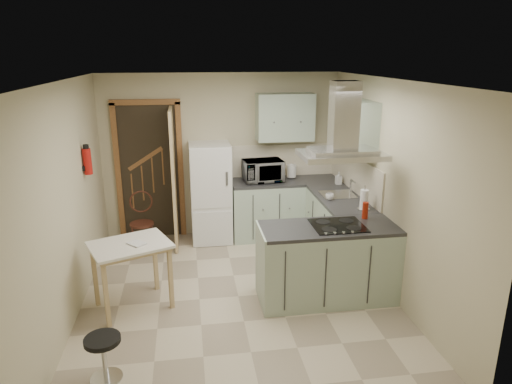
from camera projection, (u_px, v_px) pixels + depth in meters
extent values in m
plane|color=beige|center=(238.00, 296.00, 5.42)|extent=(4.20, 4.20, 0.00)
plane|color=silver|center=(235.00, 81.00, 4.69)|extent=(4.20, 4.20, 0.00)
plane|color=#BFB694|center=(222.00, 156.00, 7.04)|extent=(3.60, 0.00, 3.60)
plane|color=#BFB694|center=(67.00, 204.00, 4.80)|extent=(0.00, 4.20, 4.20)
plane|color=#BFB694|center=(390.00, 189.00, 5.32)|extent=(0.00, 4.20, 4.20)
cube|color=brown|center=(150.00, 171.00, 6.91)|extent=(1.10, 0.12, 2.10)
cube|color=white|center=(211.00, 193.00, 6.88)|extent=(0.60, 0.60, 1.50)
cube|color=#9EB2A0|center=(267.00, 209.00, 7.09)|extent=(1.08, 0.60, 0.90)
cube|color=#9EB2A0|center=(332.00, 221.00, 6.57)|extent=(0.60, 1.95, 0.90)
cube|color=beige|center=(283.00, 160.00, 7.20)|extent=(1.68, 0.02, 0.50)
cube|color=#9EB2A0|center=(285.00, 117.00, 6.84)|extent=(0.85, 0.35, 0.70)
cube|color=#9EB2A0|center=(353.00, 127.00, 5.92)|extent=(0.35, 0.90, 0.70)
cube|color=#9EB2A0|center=(328.00, 263.00, 5.27)|extent=(1.55, 0.65, 0.90)
cube|color=black|center=(338.00, 225.00, 5.15)|extent=(0.58, 0.50, 0.01)
cube|color=silver|center=(342.00, 155.00, 4.91)|extent=(0.90, 0.55, 0.10)
cube|color=silver|center=(338.00, 195.00, 6.28)|extent=(0.45, 0.40, 0.01)
cylinder|color=#B2140F|center=(87.00, 161.00, 5.58)|extent=(0.10, 0.10, 0.32)
cube|color=tan|center=(132.00, 275.00, 5.10)|extent=(1.00, 0.89, 0.78)
cube|color=#50311A|center=(142.00, 224.00, 6.64)|extent=(0.38, 0.38, 0.77)
cylinder|color=black|center=(104.00, 358.00, 4.00)|extent=(0.41, 0.41, 0.42)
imported|color=black|center=(263.00, 171.00, 6.91)|extent=(0.62, 0.45, 0.32)
cylinder|color=white|center=(291.00, 171.00, 7.09)|extent=(0.19, 0.19, 0.23)
cube|color=gold|center=(279.00, 169.00, 7.12)|extent=(0.11, 0.19, 0.27)
imported|color=#B0ADB9|center=(339.00, 178.00, 6.77)|extent=(0.08, 0.09, 0.19)
cylinder|color=white|center=(364.00, 199.00, 5.66)|extent=(0.11, 0.11, 0.26)
imported|color=white|center=(330.00, 197.00, 6.05)|extent=(0.14, 0.14, 0.09)
cylinder|color=#AF250F|center=(365.00, 210.00, 5.36)|extent=(0.08, 0.08, 0.20)
imported|color=#A74E37|center=(131.00, 242.00, 4.91)|extent=(0.24, 0.24, 0.09)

